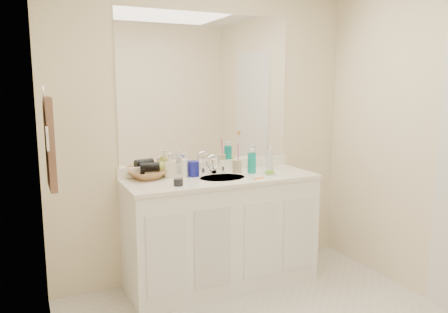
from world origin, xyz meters
TOP-DOWN VIEW (x-y plane):
  - wall_back at (0.00, 1.30)m, footprint 2.60×0.02m
  - wall_left at (-1.30, 0.00)m, footprint 0.02×2.60m
  - vanity_cabinet at (0.00, 1.02)m, footprint 1.50×0.55m
  - countertop at (0.00, 1.02)m, footprint 1.52×0.57m
  - backsplash at (0.00, 1.29)m, footprint 1.52×0.03m
  - sink_basin at (0.00, 1.00)m, footprint 0.37×0.37m
  - faucet at (0.00, 1.18)m, footprint 0.02×0.02m
  - mirror at (0.00, 1.29)m, footprint 1.48×0.01m
  - blue_mug at (-0.19, 1.14)m, footprint 0.12×0.12m
  - tan_cup at (0.19, 1.13)m, footprint 0.10×0.10m
  - toothbrush at (0.20, 1.13)m, footprint 0.02×0.04m
  - mouthwash_bottle at (0.29, 1.06)m, footprint 0.07×0.07m
  - clear_pump_bottle at (0.50, 1.13)m, footprint 0.07×0.07m
  - soap_dish at (0.38, 0.93)m, footprint 0.10×0.09m
  - green_soap at (0.38, 0.93)m, footprint 0.07×0.06m
  - orange_comb at (0.24, 0.85)m, footprint 0.11×0.06m
  - dark_jar at (-0.40, 0.89)m, footprint 0.07×0.07m
  - extra_white_bottle at (-0.27, 1.12)m, footprint 0.05×0.05m
  - soap_bottle_white at (-0.23, 1.22)m, footprint 0.09×0.09m
  - soap_bottle_cream at (-0.36, 1.21)m, footprint 0.11×0.11m
  - soap_bottle_yellow at (-0.38, 1.24)m, footprint 0.13×0.13m
  - wicker_basket at (-0.54, 1.20)m, footprint 0.34×0.34m
  - hair_dryer at (-0.52, 1.20)m, footprint 0.16×0.11m
  - towel_ring at (-1.27, 0.77)m, footprint 0.01×0.11m
  - hand_towel at (-1.25, 0.77)m, footprint 0.04×0.32m
  - switch_plate at (-1.27, 0.57)m, footprint 0.01×0.08m

SIDE VIEW (x-z plane):
  - vanity_cabinet at x=0.00m, z-range 0.00..0.85m
  - countertop at x=0.00m, z-range 0.85..0.88m
  - sink_basin at x=0.00m, z-range 0.86..0.88m
  - orange_comb at x=0.24m, z-range 0.88..0.88m
  - soap_dish at x=0.38m, z-range 0.88..0.89m
  - dark_jar at x=-0.40m, z-range 0.88..0.93m
  - green_soap at x=0.38m, z-range 0.89..0.92m
  - wicker_basket at x=-0.54m, z-range 0.88..0.94m
  - backsplash at x=0.00m, z-range 0.88..0.96m
  - tan_cup at x=0.19m, z-range 0.88..0.99m
  - faucet at x=0.00m, z-range 0.88..0.99m
  - blue_mug at x=-0.19m, z-range 0.88..1.00m
  - extra_white_bottle at x=-0.27m, z-range 0.88..1.03m
  - soap_bottle_yellow at x=-0.38m, z-range 0.88..1.03m
  - clear_pump_bottle at x=0.50m, z-range 0.88..1.04m
  - mouthwash_bottle at x=0.29m, z-range 0.88..1.05m
  - soap_bottle_white at x=-0.23m, z-range 0.88..1.06m
  - hair_dryer at x=-0.52m, z-range 0.93..1.01m
  - soap_bottle_cream at x=-0.36m, z-range 0.88..1.07m
  - toothbrush at x=0.20m, z-range 0.93..1.13m
  - wall_back at x=0.00m, z-range 0.00..2.40m
  - wall_left at x=-1.30m, z-range 0.00..2.40m
  - hand_towel at x=-1.25m, z-range 0.98..1.52m
  - switch_plate at x=-1.27m, z-range 1.24..1.36m
  - towel_ring at x=-1.27m, z-range 1.49..1.61m
  - mirror at x=0.00m, z-range 0.96..2.16m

